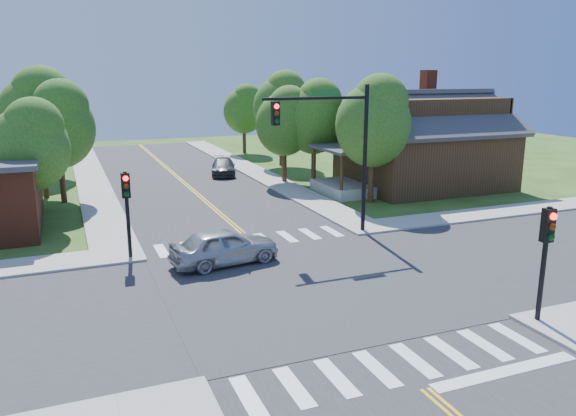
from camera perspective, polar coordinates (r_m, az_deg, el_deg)
name	(u,v)px	position (r m, az deg, el deg)	size (l,w,h in m)	color
ground	(304,287)	(21.01, 1.68, -8.01)	(100.00, 100.00, 0.00)	#2B4917
road_ns	(304,286)	(21.00, 1.68, -7.96)	(10.00, 90.00, 0.04)	#2D2D30
road_ew	(304,286)	(21.00, 1.68, -7.95)	(90.00, 10.00, 0.04)	#2D2D30
intersection_patch	(304,287)	(21.01, 1.68, -8.01)	(10.20, 10.20, 0.06)	#2D2D30
sidewalk_ne	(416,181)	(41.89, 12.92, 2.72)	(40.00, 40.00, 0.14)	#9E9B93
crosswalk_north	(252,240)	(26.47, -3.72, -3.31)	(8.85, 2.00, 0.01)	white
crosswalk_south	(396,364)	(16.05, 10.92, -15.31)	(8.85, 2.00, 0.01)	white
centerline	(304,286)	(20.99, 1.68, -7.90)	(0.30, 90.00, 0.01)	yellow
stop_bar	(506,373)	(16.52, 21.24, -15.33)	(4.60, 0.45, 0.09)	white
signal_mast_ne	(334,136)	(26.41, 4.70, 7.29)	(5.30, 0.42, 7.20)	black
signal_pole_se	(546,243)	(18.90, 24.77, -3.26)	(0.34, 0.42, 3.80)	black
signal_pole_nw	(127,199)	(24.10, -16.07, 0.91)	(0.34, 0.42, 3.80)	black
house_ne	(424,139)	(39.73, 13.62, 6.86)	(13.05, 8.80, 7.11)	#362112
tree_e_a	(375,119)	(33.98, 8.83, 8.93)	(4.54, 4.31, 7.72)	#382314
tree_e_b	(315,115)	(39.80, 2.81, 9.43)	(4.35, 4.13, 7.39)	#382314
tree_e_c	(282,103)	(47.49, -0.59, 10.58)	(4.69, 4.45, 7.97)	#382314
tree_e_d	(245,108)	(55.26, -4.42, 10.12)	(3.95, 3.76, 6.72)	#382314
tree_w_a	(31,143)	(30.84, -24.67, 6.02)	(3.88, 3.69, 6.60)	#382314
tree_w_b	(39,112)	(37.99, -23.95, 8.88)	(4.81, 4.57, 8.18)	#382314
tree_w_c	(44,109)	(45.87, -23.51, 9.25)	(4.61, 4.37, 7.83)	#382314
tree_w_d	(44,109)	(55.02, -23.53, 9.24)	(4.14, 3.93, 7.03)	#382314
tree_house	(286,120)	(39.83, -0.24, 8.97)	(4.06, 3.85, 6.89)	#382314
tree_bldg	(58,122)	(36.19, -22.30, 8.05)	(4.36, 4.15, 7.42)	#382314
car_silver	(224,247)	(23.22, -6.47, -3.96)	(4.69, 2.42, 1.52)	#B3B6BA
car_dgrey	(223,167)	(43.59, -6.58, 4.15)	(2.89, 4.70, 1.27)	#303235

